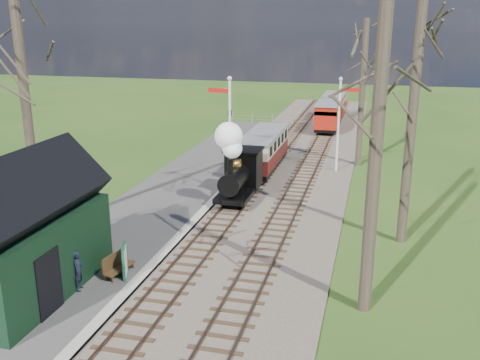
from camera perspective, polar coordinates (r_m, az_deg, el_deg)
The scene contains 18 objects.
distant_hills at distance 78.33m, azimuth 10.01°, elevation -2.28°, with size 114.40×48.00×22.02m.
ballast_bed at distance 33.27m, azimuth 5.04°, elevation 1.25°, with size 8.00×60.00×0.10m, color brown.
track_near at distance 33.48m, azimuth 2.85°, elevation 1.49°, with size 1.60×60.00×0.15m.
track_far at distance 33.08m, azimuth 7.26°, elevation 1.18°, with size 1.60×60.00×0.15m.
platform at distance 27.13m, azimuth -7.90°, elevation -2.32°, with size 5.00×44.00×0.20m, color #474442.
coping_strip at distance 26.37m, azimuth -3.26°, elevation -2.73°, with size 0.40×44.00×0.21m, color #B2AD9E.
station_shed at distance 18.59m, azimuth -22.20°, elevation -5.35°, with size 3.25×6.30×4.78m.
semaphore_near at distance 27.18m, azimuth -1.23°, elevation 5.57°, with size 1.22×0.24×6.22m.
semaphore_far at distance 32.21m, azimuth 10.62°, elevation 6.55°, with size 1.22×0.24×5.72m.
bare_trees at distance 20.75m, azimuth -0.05°, elevation 6.57°, with size 15.51×22.39×12.00m.
fence_line at distance 46.83m, azimuth 6.73°, elevation 6.32°, with size 12.60×0.08×1.00m.
locomotive at distance 26.37m, azimuth -0.24°, elevation 1.48°, with size 1.67×3.90×4.18m.
coach at distance 32.21m, azimuth 2.52°, elevation 3.32°, with size 1.95×6.69×2.05m.
red_carriage_a at distance 44.60m, azimuth 9.37°, elevation 6.78°, with size 1.88×4.64×1.97m.
red_carriage_b at distance 50.02m, azimuth 9.98°, elevation 7.81°, with size 1.88×4.64×1.97m.
sign_board at distance 19.25m, azimuth -12.21°, elevation -8.45°, with size 0.38×0.79×1.19m.
bench at distance 19.62m, azimuth -13.00°, elevation -8.73°, with size 0.65×1.44×0.79m.
person at distance 18.71m, azimuth -16.89°, elevation -9.22°, with size 0.51×0.34×1.41m, color black.
Camera 1 is at (6.45, -9.68, 8.83)m, focal length 40.00 mm.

